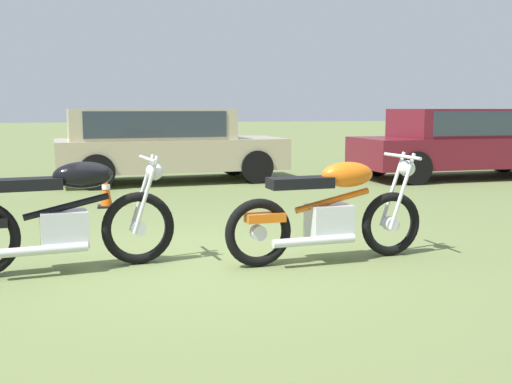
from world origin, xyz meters
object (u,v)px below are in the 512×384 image
car_burgundy (461,140)px  traffic_cone (106,190)px  car_beige (161,140)px  motorcycle_black (64,217)px  motorcycle_orange (330,211)px

car_burgundy → traffic_cone: bearing=-164.7°
car_beige → traffic_cone: (-0.98, -2.98, -0.58)m
car_beige → car_burgundy: 6.17m
motorcycle_black → motorcycle_orange: 2.43m
car_burgundy → car_beige: bearing=171.3°
motorcycle_orange → traffic_cone: (-2.17, 3.70, -0.23)m
motorcycle_orange → car_burgundy: 7.87m
motorcycle_black → car_beige: 6.66m
car_burgundy → motorcycle_orange: bearing=-132.4°
motorcycle_black → car_beige: (1.23, 6.53, 0.34)m
motorcycle_orange → car_burgundy: car_burgundy is taller
motorcycle_black → motorcycle_orange: size_ratio=1.01×
car_burgundy → traffic_cone: (-7.12, -2.41, -0.55)m
motorcycle_black → motorcycle_orange: bearing=-13.1°
traffic_cone → car_beige: bearing=71.8°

